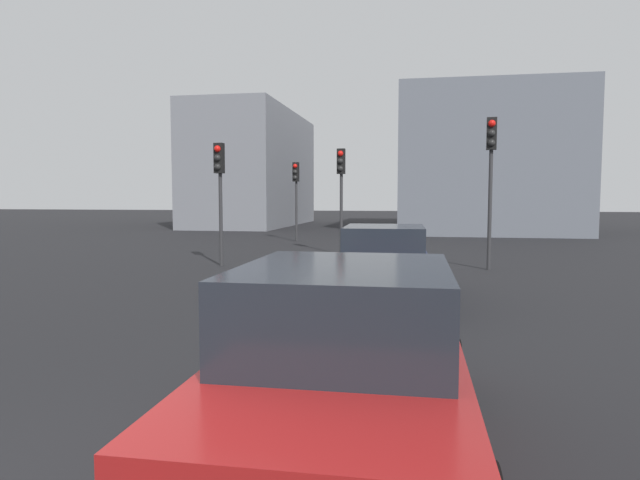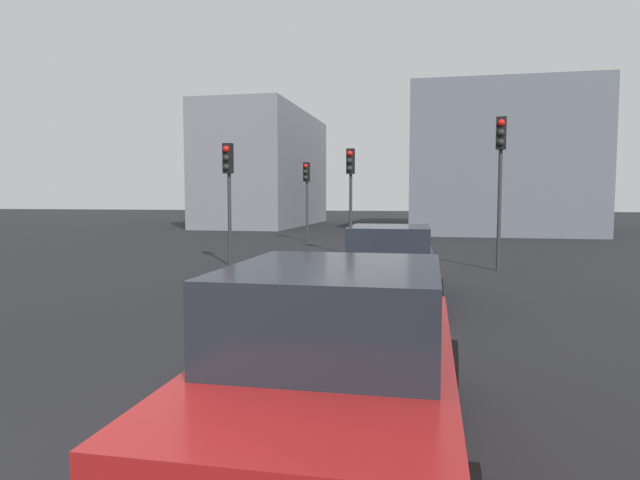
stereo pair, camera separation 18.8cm
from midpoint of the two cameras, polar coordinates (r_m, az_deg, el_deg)
name	(u,v)px [view 2 (the right image)]	position (r m, az deg, el deg)	size (l,w,h in m)	color
car_navy_left_lead	(390,264)	(11.38, 7.66, -2.47)	(4.47, 2.10, 1.52)	#141E4C
car_red_left_second	(338,365)	(4.55, 3.09, -12.69)	(4.40, 2.02, 1.58)	maroon
traffic_light_near_left	(228,178)	(17.04, -9.11, 6.34)	(0.32, 0.30, 3.71)	#2D2D30
traffic_light_near_right	(307,184)	(26.20, -1.19, 5.73)	(0.32, 0.30, 3.71)	#2D2D30
traffic_light_far_left	(350,179)	(20.04, 3.42, 6.33)	(0.32, 0.29, 3.82)	#2D2D30
traffic_light_far_right	(500,161)	(16.52, 18.38, 7.72)	(0.32, 0.30, 4.33)	#2D2D30
building_facade_left	(494,165)	(37.59, 17.56, 7.32)	(15.48, 10.00, 8.22)	slate
building_facade_center	(267,169)	(41.86, -5.36, 7.25)	(15.16, 6.07, 8.29)	slate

